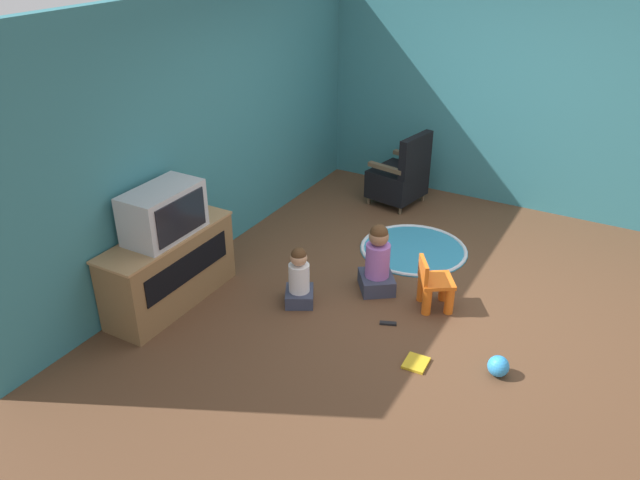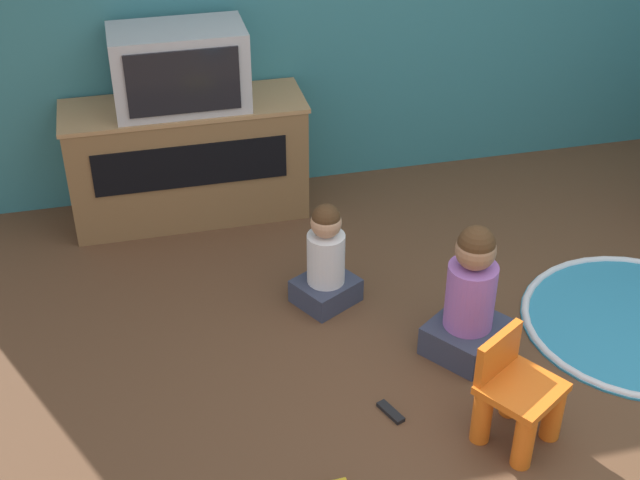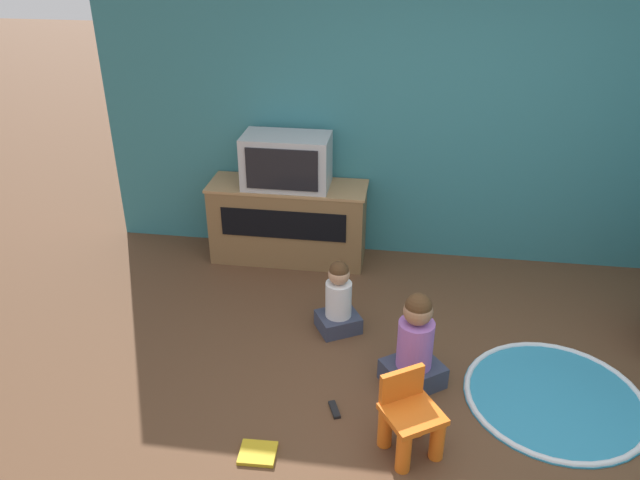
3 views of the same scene
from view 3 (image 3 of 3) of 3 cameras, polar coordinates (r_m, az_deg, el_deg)
The scene contains 10 objects.
ground_plane at distance 4.01m, azimuth 11.00°, elevation -17.03°, with size 30.00×30.00×0.00m, color brown.
wall_back at distance 5.39m, azimuth 9.23°, elevation 11.63°, with size 5.54×0.12×2.65m.
tv_cabinet at distance 5.54m, azimuth -2.90°, elevation 1.77°, with size 1.38×0.47×0.71m.
television at distance 5.30m, azimuth -3.09°, elevation 7.21°, with size 0.73×0.42×0.45m.
yellow_kid_chair at distance 3.75m, azimuth 8.24°, elevation -16.04°, with size 0.42×0.41×0.49m.
play_mat at distance 4.43m, azimuth 20.67°, elevation -13.33°, with size 1.16×1.16×0.04m.
child_watching_left at distance 4.14m, azimuth 8.67°, elevation -9.60°, with size 0.47×0.46×0.70m.
child_watching_center at distance 4.62m, azimuth 1.70°, elevation -5.60°, with size 0.38×0.37×0.58m.
book at distance 3.84m, azimuth -5.71°, elevation -18.82°, with size 0.22×0.19×0.02m.
remote_control at distance 4.08m, azimuth 1.33°, elevation -15.24°, with size 0.10×0.16×0.02m.
Camera 3 is at (-0.32, -2.86, 2.80)m, focal length 35.00 mm.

